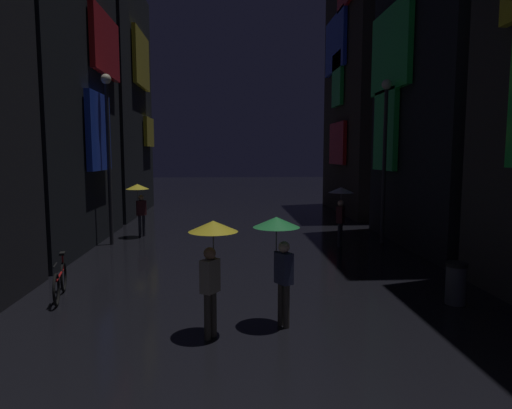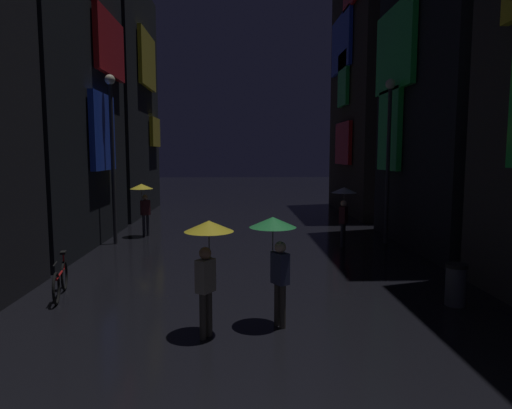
# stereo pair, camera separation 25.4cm
# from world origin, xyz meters

# --- Properties ---
(building_left_mid) EXTENTS (4.25, 8.33, 14.53)m
(building_left_mid) POSITION_xyz_m (-7.48, 13.16, 7.27)
(building_left_mid) COLOR black
(building_left_mid) RESTS_ON ground
(building_left_far) EXTENTS (4.25, 7.98, 12.31)m
(building_left_far) POSITION_xyz_m (-7.48, 21.99, 6.16)
(building_left_far) COLOR black
(building_left_far) RESTS_ON ground
(building_right_far) EXTENTS (4.25, 8.26, 16.03)m
(building_right_far) POSITION_xyz_m (7.47, 22.13, 8.02)
(building_right_far) COLOR #2D2826
(building_right_far) RESTS_ON ground
(pedestrian_foreground_right_green) EXTENTS (0.90, 0.90, 2.12)m
(pedestrian_foreground_right_green) POSITION_xyz_m (0.24, 5.13, 1.67)
(pedestrian_foreground_right_green) COLOR #38332D
(pedestrian_foreground_right_green) RESTS_ON ground
(pedestrian_foreground_left_yellow) EXTENTS (0.90, 0.90, 2.12)m
(pedestrian_foreground_left_yellow) POSITION_xyz_m (-1.01, 4.69, 1.67)
(pedestrian_foreground_left_yellow) COLOR #38332D
(pedestrian_foreground_left_yellow) RESTS_ON ground
(pedestrian_midstreet_centre_clear) EXTENTS (0.90, 0.90, 2.12)m
(pedestrian_midstreet_centre_clear) POSITION_xyz_m (3.30, 12.59, 1.67)
(pedestrian_midstreet_centre_clear) COLOR #2D2D38
(pedestrian_midstreet_centre_clear) RESTS_ON ground
(pedestrian_midstreet_left_yellow) EXTENTS (0.90, 0.90, 2.12)m
(pedestrian_midstreet_left_yellow) POSITION_xyz_m (-4.27, 14.81, 1.67)
(pedestrian_midstreet_left_yellow) COLOR #2D2D38
(pedestrian_midstreet_left_yellow) RESTS_ON ground
(bicycle_parked_at_storefront) EXTENTS (0.43, 1.79, 0.96)m
(bicycle_parked_at_storefront) POSITION_xyz_m (-4.60, 7.08, 0.39)
(bicycle_parked_at_storefront) COLOR black
(bicycle_parked_at_storefront) RESTS_ON ground
(streetlamp_left_far) EXTENTS (0.36, 0.36, 6.11)m
(streetlamp_left_far) POSITION_xyz_m (-5.00, 13.33, 3.77)
(streetlamp_left_far) COLOR #2D2D33
(streetlamp_left_far) RESTS_ON ground
(streetlamp_right_far) EXTENTS (0.36, 0.36, 5.97)m
(streetlamp_right_far) POSITION_xyz_m (5.00, 13.05, 3.69)
(streetlamp_right_far) COLOR #2D2D33
(streetlamp_right_far) RESTS_ON ground
(trash_bin) EXTENTS (0.46, 0.46, 0.93)m
(trash_bin) POSITION_xyz_m (4.30, 6.13, 0.47)
(trash_bin) COLOR #3F3F47
(trash_bin) RESTS_ON ground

